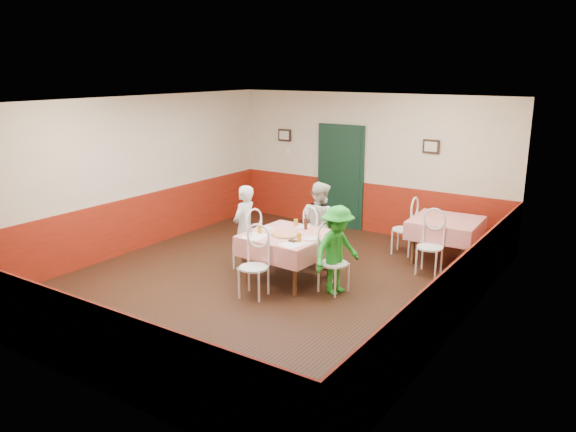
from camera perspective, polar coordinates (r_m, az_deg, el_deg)
The scene contains 39 objects.
floor at distance 8.93m, azimuth -2.05°, elevation -6.70°, with size 7.00×7.00×0.00m, color black.
ceiling at distance 8.32m, azimuth -2.23°, elevation 11.55°, with size 7.00×7.00×0.00m, color white.
back_wall at distance 11.49m, azimuth 8.14°, elevation 5.29°, with size 6.00×0.10×2.80m, color beige.
front_wall at distance 6.13m, azimuth -21.63°, elevation -4.06°, with size 6.00×0.10×2.80m, color beige.
left_wall at distance 10.52m, azimuth -15.57°, elevation 4.02°, with size 0.10×7.00×2.80m, color beige.
right_wall at distance 7.24m, azimuth 17.55°, elevation -0.89°, with size 0.10×7.00×2.80m, color beige.
wainscot_back at distance 11.65m, azimuth 7.95°, elevation 0.91°, with size 6.00×0.03×1.00m, color maroon.
wainscot_front at distance 6.47m, azimuth -20.75°, elevation -11.60°, with size 6.00×0.03×1.00m, color maroon.
wainscot_left at distance 10.71m, azimuth -15.18°, elevation -0.72°, with size 0.03×7.00×1.00m, color maroon.
wainscot_right at distance 7.52m, azimuth 16.90°, elevation -7.49°, with size 0.03×7.00×1.00m, color maroon.
door at distance 11.77m, azimuth 5.34°, elevation 3.87°, with size 0.96×0.06×2.10m, color black.
picture_left at distance 12.36m, azimuth -0.35°, elevation 8.21°, with size 0.32×0.03×0.26m, color black.
picture_right at distance 10.88m, azimuth 14.33°, elevation 6.85°, with size 0.32×0.03×0.26m, color black.
thermostat at distance 12.35m, azimuth 0.04°, elevation 6.57°, with size 0.10×0.03×0.10m, color white.
main_table at distance 8.89m, azimuth 0.00°, elevation -4.21°, with size 1.22×1.22×0.77m, color red.
second_table at distance 10.11m, azimuth 15.63°, elevation -2.41°, with size 1.12×1.12×0.77m, color red.
chair_left at distance 9.37m, azimuth -4.20°, elevation -2.76°, with size 0.42×0.42×0.90m, color white, non-canonical shape.
chair_right at distance 8.42m, azimuth 4.68°, elevation -4.83°, with size 0.42×0.42×0.90m, color white, non-canonical shape.
chair_far at distance 9.53m, azimuth 3.03°, elevation -2.43°, with size 0.42×0.42×0.90m, color white, non-canonical shape.
chair_near at distance 8.23m, azimuth -3.52°, elevation -5.26°, with size 0.42×0.42×0.90m, color white, non-canonical shape.
chair_second_a at distance 10.33m, azimuth 11.71°, elevation -1.36°, with size 0.42×0.42×0.90m, color white, non-canonical shape.
chair_second_b at distance 9.40m, azimuth 14.21°, elevation -3.12°, with size 0.42×0.42×0.90m, color white, non-canonical shape.
pizza at distance 8.70m, azimuth -0.19°, elevation -1.88°, with size 0.43×0.43×0.03m, color #B74723.
plate_left at distance 9.03m, azimuth -2.19°, elevation -1.30°, with size 0.25×0.25×0.01m, color white.
plate_right at distance 8.52m, azimuth 2.24°, elevation -2.30°, with size 0.25×0.25×0.01m, color white.
plate_far at distance 9.12m, azimuth 1.47°, elevation -1.14°, with size 0.25×0.25×0.01m, color white.
glass_a at distance 8.80m, azimuth -2.90°, elevation -1.36°, with size 0.07×0.07×0.13m, color #BF7219.
glass_b at distance 8.35m, azimuth 1.13°, elevation -2.23°, with size 0.07×0.07×0.13m, color #BF7219.
glass_c at distance 9.16m, azimuth 0.81°, elevation -0.70°, with size 0.07×0.07×0.12m, color #BF7219.
beer_bottle at distance 9.00m, azimuth 1.81°, elevation -0.69°, with size 0.06×0.06×0.22m, color #381C0A.
shaker_a at distance 8.72m, azimuth -3.89°, elevation -1.65°, with size 0.04×0.04×0.09m, color silver.
shaker_b at distance 8.63m, azimuth -3.80°, elevation -1.83°, with size 0.04×0.04×0.09m, color silver.
shaker_c at distance 8.73m, azimuth -3.79°, elevation -1.63°, with size 0.04×0.04×0.09m, color #B23319.
menu_left at distance 8.66m, azimuth -3.34°, elevation -2.07°, with size 0.30×0.40×0.00m, color white.
menu_right at distance 8.28m, azimuth 0.59°, elevation -2.85°, with size 0.30×0.40×0.00m, color white.
wallet at distance 8.39m, azimuth 0.46°, elevation -2.54°, with size 0.11×0.09×0.02m, color black.
diner_left at distance 9.32m, azimuth -4.46°, elevation -1.18°, with size 0.52×0.34×1.42m, color gray.
diner_far at distance 9.49m, azimuth 3.22°, elevation -0.80°, with size 0.70×0.55×1.44m, color gray.
diner_right at distance 8.32m, azimuth 5.01°, elevation -3.47°, with size 0.87×0.50×1.34m, color gray.
Camera 1 is at (4.86, -6.74, 3.28)m, focal length 35.00 mm.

